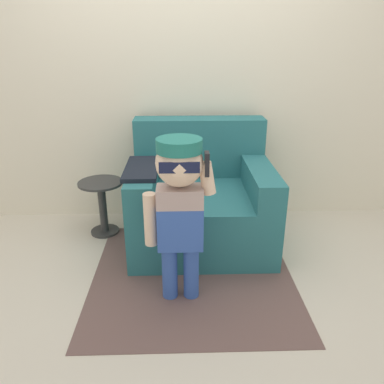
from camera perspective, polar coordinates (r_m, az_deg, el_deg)
ground_plane at (r=2.83m, az=-1.70°, el=-9.84°), size 10.00×10.00×0.00m
wall_back at (r=3.20m, az=-2.03°, el=18.61°), size 10.00×0.05×2.60m
armchair at (r=2.93m, az=1.30°, el=-1.23°), size 1.07×0.94×0.92m
person_child at (r=2.11m, az=-1.99°, el=-0.79°), size 0.41×0.31×1.01m
side_table at (r=3.12m, az=-13.50°, el=-1.53°), size 0.36×0.36×0.45m
rug at (r=2.63m, az=0.08°, el=-12.39°), size 1.35×1.39×0.01m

